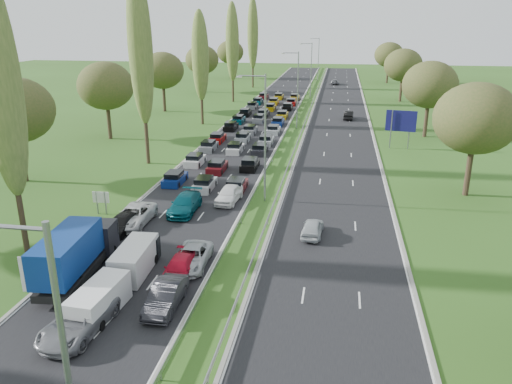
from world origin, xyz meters
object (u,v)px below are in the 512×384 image
at_px(white_van_front, 101,299).
at_px(info_sign, 101,200).
at_px(near_car_2, 133,216).
at_px(direction_sign, 401,123).
at_px(white_van_rear, 136,258).
at_px(blue_lorry, 76,253).
at_px(near_car_3, 122,224).

height_order(white_van_front, info_sign, info_sign).
height_order(near_car_2, direction_sign, direction_sign).
bearing_deg(info_sign, near_car_2, -26.06).
distance_m(near_car_2, white_van_rear, 8.73).
relative_size(blue_lorry, direction_sign, 1.62).
distance_m(blue_lorry, white_van_front, 5.23).
xyz_separation_m(near_car_3, white_van_front, (3.86, -11.65, 0.27)).
xyz_separation_m(near_car_3, direction_sign, (25.39, 32.95, 2.87)).
distance_m(near_car_2, direction_sign, 40.20).
relative_size(near_car_3, direction_sign, 0.90).
relative_size(blue_lorry, info_sign, 4.02).
bearing_deg(white_van_rear, near_car_3, 118.64).
xyz_separation_m(near_car_2, blue_lorry, (-0.01, -9.49, 1.06)).
height_order(blue_lorry, info_sign, blue_lorry).
height_order(near_car_3, info_sign, info_sign).
bearing_deg(white_van_front, direction_sign, 68.04).
bearing_deg(white_van_front, info_sign, 119.51).
distance_m(near_car_3, info_sign, 4.91).
bearing_deg(info_sign, white_van_front, -64.31).
height_order(near_car_3, blue_lorry, blue_lorry).
bearing_deg(direction_sign, white_van_front, -115.77).
bearing_deg(near_car_2, near_car_3, -102.09).
height_order(white_van_front, direction_sign, direction_sign).
xyz_separation_m(white_van_front, info_sign, (-7.27, 15.11, 0.40)).
xyz_separation_m(near_car_2, near_car_3, (-0.36, -1.62, -0.11)).
bearing_deg(white_van_front, white_van_rear, 93.51).
distance_m(white_van_rear, info_sign, 12.24).
bearing_deg(near_car_3, white_van_rear, -53.71).
bearing_deg(near_car_3, blue_lorry, -82.62).
distance_m(white_van_rear, direction_sign, 44.88).
relative_size(white_van_rear, direction_sign, 0.95).
xyz_separation_m(white_van_rear, info_sign, (-7.30, 9.83, 0.35)).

